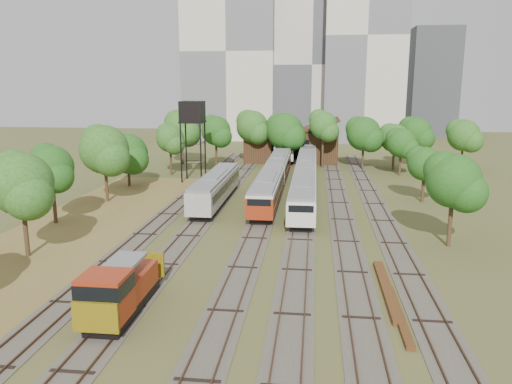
# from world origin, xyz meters

# --- Properties ---
(ground) EXTENTS (240.00, 240.00, 0.00)m
(ground) POSITION_xyz_m (0.00, 0.00, 0.00)
(ground) COLOR #475123
(ground) RESTS_ON ground
(dry_grass_patch) EXTENTS (14.00, 60.00, 0.04)m
(dry_grass_patch) POSITION_xyz_m (-18.00, 8.00, 0.02)
(dry_grass_patch) COLOR brown
(dry_grass_patch) RESTS_ON ground
(tracks) EXTENTS (24.60, 80.00, 0.19)m
(tracks) POSITION_xyz_m (-0.67, 25.00, 0.04)
(tracks) COLOR #4C473D
(tracks) RESTS_ON ground
(railcar_red_set) EXTENTS (2.71, 34.58, 3.34)m
(railcar_red_set) POSITION_xyz_m (-2.00, 31.21, 1.77)
(railcar_red_set) COLOR black
(railcar_red_set) RESTS_ON ground
(railcar_green_set) EXTENTS (2.72, 52.08, 3.36)m
(railcar_green_set) POSITION_xyz_m (2.00, 37.94, 1.78)
(railcar_green_set) COLOR black
(railcar_green_set) RESTS_ON ground
(railcar_rear) EXTENTS (3.25, 16.08, 4.02)m
(railcar_rear) POSITION_xyz_m (-2.00, 58.46, 2.13)
(railcar_rear) COLOR black
(railcar_rear) RESTS_ON ground
(shunter_locomotive) EXTENTS (2.54, 8.10, 3.32)m
(shunter_locomotive) POSITION_xyz_m (-8.00, -5.48, 1.57)
(shunter_locomotive) COLOR black
(shunter_locomotive) RESTS_ON ground
(old_grey_coach) EXTENTS (2.72, 18.00, 3.35)m
(old_grey_coach) POSITION_xyz_m (-8.00, 23.32, 1.83)
(old_grey_coach) COLOR black
(old_grey_coach) RESTS_ON ground
(water_tower) EXTENTS (3.22, 3.22, 11.13)m
(water_tower) POSITION_xyz_m (-13.72, 36.26, 9.38)
(water_tower) COLOR black
(water_tower) RESTS_ON ground
(rail_pile_near) EXTENTS (0.66, 9.84, 0.33)m
(rail_pile_near) POSITION_xyz_m (8.00, 0.03, 0.16)
(rail_pile_near) COLOR brown
(rail_pile_near) RESTS_ON ground
(rail_pile_far) EXTENTS (0.49, 7.85, 0.26)m
(rail_pile_far) POSITION_xyz_m (8.20, -3.59, 0.13)
(rail_pile_far) COLOR brown
(rail_pile_far) RESTS_ON ground
(maintenance_shed) EXTENTS (16.45, 11.55, 7.58)m
(maintenance_shed) POSITION_xyz_m (-1.00, 57.98, 2.91)
(maintenance_shed) COLOR #391C14
(maintenance_shed) RESTS_ON ground
(tree_band_left) EXTENTS (7.88, 51.94, 8.88)m
(tree_band_left) POSITION_xyz_m (-20.32, 18.91, 5.43)
(tree_band_left) COLOR #382616
(tree_band_left) RESTS_ON ground
(tree_band_far) EXTENTS (51.58, 10.58, 9.18)m
(tree_band_far) POSITION_xyz_m (1.84, 50.89, 5.90)
(tree_band_far) COLOR #382616
(tree_band_far) RESTS_ON ground
(tree_band_right) EXTENTS (5.78, 38.39, 7.83)m
(tree_band_right) POSITION_xyz_m (15.22, 26.53, 5.02)
(tree_band_right) COLOR #382616
(tree_band_right) RESTS_ON ground
(tower_left) EXTENTS (22.00, 16.00, 42.00)m
(tower_left) POSITION_xyz_m (-18.00, 95.00, 21.00)
(tower_left) COLOR beige
(tower_left) RESTS_ON ground
(tower_centre) EXTENTS (20.00, 18.00, 36.00)m
(tower_centre) POSITION_xyz_m (2.00, 100.00, 18.00)
(tower_centre) COLOR beige
(tower_centre) RESTS_ON ground
(tower_right) EXTENTS (18.00, 16.00, 48.00)m
(tower_right) POSITION_xyz_m (14.00, 92.00, 24.00)
(tower_right) COLOR beige
(tower_right) RESTS_ON ground
(tower_far_right) EXTENTS (12.00, 12.00, 28.00)m
(tower_far_right) POSITION_xyz_m (34.00, 110.00, 14.00)
(tower_far_right) COLOR #3E4146
(tower_far_right) RESTS_ON ground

